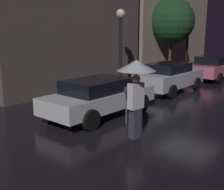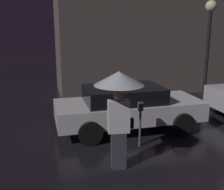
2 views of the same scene
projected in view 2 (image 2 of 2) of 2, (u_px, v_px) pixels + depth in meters
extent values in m
cube|color=#564C47|center=(153.00, 23.00, 13.49)|extent=(9.15, 3.00, 6.42)
cube|color=silver|center=(129.00, 110.00, 8.56)|extent=(4.42, 1.75, 0.56)
cube|color=black|center=(124.00, 94.00, 8.39)|extent=(2.30, 1.54, 0.45)
cylinder|color=black|center=(158.00, 107.00, 9.78)|extent=(0.66, 0.22, 0.66)
cylinder|color=black|center=(183.00, 124.00, 8.15)|extent=(0.66, 0.22, 0.66)
cylinder|color=black|center=(80.00, 114.00, 9.10)|extent=(0.66, 0.22, 0.66)
cylinder|color=black|center=(90.00, 133.00, 7.48)|extent=(0.66, 0.22, 0.66)
cylinder|color=black|center=(222.00, 102.00, 10.53)|extent=(0.65, 0.22, 0.65)
cube|color=#383842|center=(119.00, 150.00, 6.24)|extent=(0.35, 0.25, 0.86)
cube|color=white|center=(119.00, 116.00, 6.05)|extent=(0.49, 0.27, 0.72)
sphere|color=tan|center=(119.00, 95.00, 5.93)|extent=(0.23, 0.23, 0.23)
cylinder|color=black|center=(119.00, 104.00, 5.98)|extent=(0.02, 0.02, 0.84)
cone|color=silver|center=(119.00, 78.00, 5.84)|extent=(1.07, 1.07, 0.29)
cube|color=black|center=(130.00, 123.00, 6.16)|extent=(0.17, 0.12, 0.22)
cylinder|color=#4C5154|center=(140.00, 128.00, 7.37)|extent=(0.06, 0.06, 0.99)
cube|color=#4C5154|center=(141.00, 107.00, 7.22)|extent=(0.12, 0.10, 0.22)
cylinder|color=black|center=(207.00, 57.00, 11.58)|extent=(0.14, 0.14, 3.62)
sphere|color=#F9EAB7|center=(211.00, 6.00, 11.08)|extent=(0.45, 0.45, 0.45)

